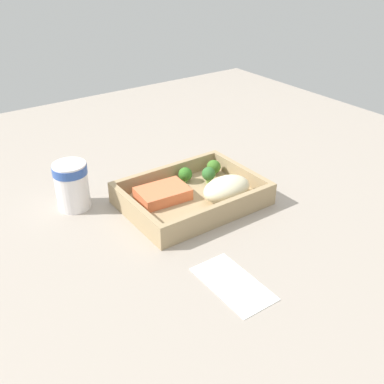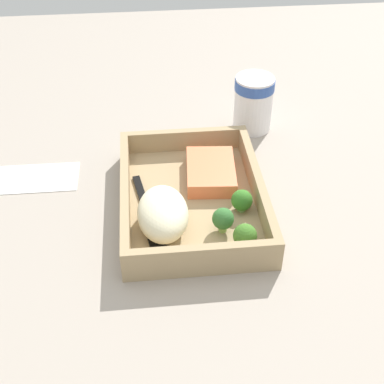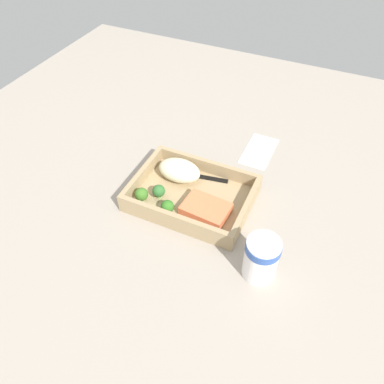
% 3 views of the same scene
% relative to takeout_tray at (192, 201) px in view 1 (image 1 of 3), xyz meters
% --- Properties ---
extents(ground_plane, '(1.60, 1.60, 0.02)m').
position_rel_takeout_tray_xyz_m(ground_plane, '(0.00, 0.00, -0.02)').
color(ground_plane, '#9E9386').
extents(takeout_tray, '(0.28, 0.21, 0.01)m').
position_rel_takeout_tray_xyz_m(takeout_tray, '(0.00, 0.00, 0.00)').
color(takeout_tray, tan).
rests_on(takeout_tray, ground_plane).
extents(tray_rim, '(0.28, 0.21, 0.04)m').
position_rel_takeout_tray_xyz_m(tray_rim, '(0.00, 0.00, 0.02)').
color(tray_rim, tan).
rests_on(tray_rim, takeout_tray).
extents(salmon_fillet, '(0.11, 0.08, 0.02)m').
position_rel_takeout_tray_xyz_m(salmon_fillet, '(-0.05, 0.03, 0.02)').
color(salmon_fillet, '#EF7649').
rests_on(salmon_fillet, takeout_tray).
extents(mashed_potatoes, '(0.11, 0.07, 0.05)m').
position_rel_takeout_tray_xyz_m(mashed_potatoes, '(0.06, -0.05, 0.03)').
color(mashed_potatoes, beige).
rests_on(mashed_potatoes, takeout_tray).
extents(broccoli_floret_1, '(0.03, 0.03, 0.04)m').
position_rel_takeout_tray_xyz_m(broccoli_floret_1, '(0.07, 0.04, 0.03)').
color(broccoli_floret_1, '#85AF59').
rests_on(broccoli_floret_1, takeout_tray).
extents(broccoli_floret_2, '(0.03, 0.03, 0.03)m').
position_rel_takeout_tray_xyz_m(broccoli_floret_2, '(0.03, 0.07, 0.02)').
color(broccoli_floret_2, '#77A05C').
rests_on(broccoli_floret_2, takeout_tray).
extents(broccoli_floret_3, '(0.03, 0.03, 0.04)m').
position_rel_takeout_tray_xyz_m(broccoli_floret_3, '(0.10, 0.06, 0.02)').
color(broccoli_floret_3, '#7A9C57').
rests_on(broccoli_floret_3, takeout_tray).
extents(fork, '(0.16, 0.04, 0.00)m').
position_rel_takeout_tray_xyz_m(fork, '(0.03, -0.07, 0.01)').
color(fork, black).
rests_on(fork, takeout_tray).
extents(paper_cup, '(0.07, 0.07, 0.10)m').
position_rel_takeout_tray_xyz_m(paper_cup, '(-0.21, 0.13, 0.05)').
color(paper_cup, white).
rests_on(paper_cup, ground_plane).
extents(receipt_slip, '(0.08, 0.14, 0.00)m').
position_rel_takeout_tray_xyz_m(receipt_slip, '(-0.09, -0.24, -0.00)').
color(receipt_slip, white).
rests_on(receipt_slip, ground_plane).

